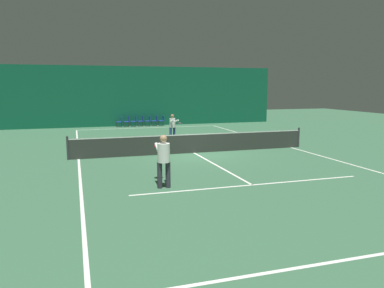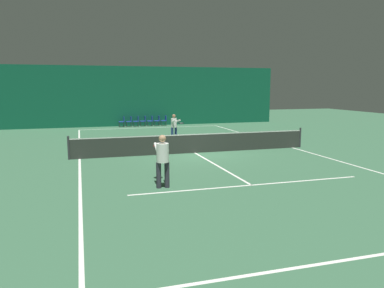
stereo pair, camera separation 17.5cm
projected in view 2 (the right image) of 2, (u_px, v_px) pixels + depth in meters
name	position (u px, v px, depth m)	size (l,w,h in m)	color
ground_plane	(195.00, 153.00, 18.57)	(60.00, 60.00, 0.00)	#386647
backdrop_curtain	(146.00, 96.00, 31.25)	(23.00, 0.12, 4.90)	#0F5138
court_line_baseline_far	(151.00, 128.00, 29.83)	(11.00, 0.10, 0.00)	white
court_line_baseline_near	(374.00, 256.00, 7.31)	(11.00, 0.10, 0.00)	white
court_line_service_far	(166.00, 136.00, 24.63)	(8.25, 0.10, 0.00)	white
court_line_service_near	(251.00, 185.00, 12.52)	(8.25, 0.10, 0.00)	white
court_line_sideline_left	(80.00, 159.00, 17.01)	(0.10, 23.80, 0.00)	white
court_line_sideline_right	(292.00, 148.00, 20.14)	(0.10, 23.80, 0.00)	white
court_line_centre	(195.00, 153.00, 18.57)	(0.10, 12.80, 0.00)	white
tennis_net	(195.00, 143.00, 18.49)	(12.00, 0.10, 1.07)	#2D332D
player_near	(162.00, 157.00, 12.09)	(0.47, 1.40, 1.74)	#2D2D38
player_far	(174.00, 125.00, 22.94)	(0.63, 1.36, 1.58)	navy
courtside_chair_0	(122.00, 121.00, 30.44)	(0.44, 0.44, 0.84)	#2D2D2D
courtside_chair_1	(130.00, 121.00, 30.60)	(0.44, 0.44, 0.84)	#2D2D2D
courtside_chair_2	(137.00, 120.00, 30.77)	(0.44, 0.44, 0.84)	#2D2D2D
courtside_chair_3	(144.00, 120.00, 30.93)	(0.44, 0.44, 0.84)	#2D2D2D
courtside_chair_4	(151.00, 120.00, 31.10)	(0.44, 0.44, 0.84)	#2D2D2D
courtside_chair_5	(158.00, 120.00, 31.26)	(0.44, 0.44, 0.84)	#2D2D2D
courtside_chair_6	(164.00, 120.00, 31.43)	(0.44, 0.44, 0.84)	#2D2D2D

